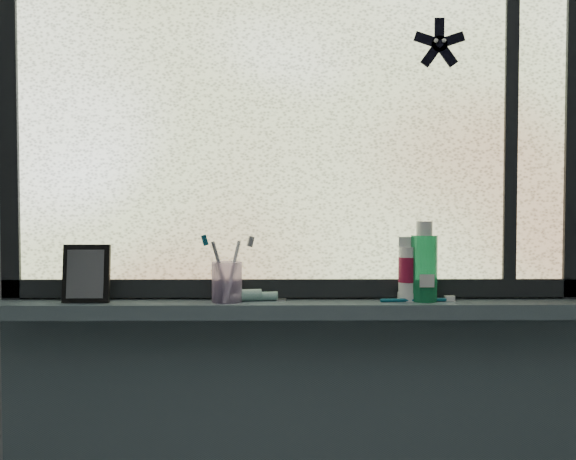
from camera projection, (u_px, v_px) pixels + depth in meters
The scene contains 14 objects.
wall_back at pixel (293, 216), 1.80m from camera, with size 3.00×0.01×2.50m, color #9EA3A8.
windowsill at pixel (293, 309), 1.73m from camera, with size 1.62×0.14×0.04m, color slate.
window_pane at pixel (293, 114), 1.76m from camera, with size 1.50×0.01×1.00m, color silver.
frame_bottom at pixel (293, 288), 1.78m from camera, with size 1.60×0.03×0.05m, color black.
frame_left at pixel (10, 114), 1.75m from camera, with size 0.05×0.03×1.10m, color black.
frame_right at pixel (573, 114), 1.77m from camera, with size 0.05×0.03×1.10m, color black.
frame_mullion at pixel (510, 114), 1.77m from camera, with size 0.04×0.03×1.00m, color black.
starfish_sticker at pixel (439, 44), 1.75m from camera, with size 0.15×0.02×0.15m, color black, non-canonical shape.
vanity_mirror at pixel (86, 274), 1.71m from camera, with size 0.12×0.06×0.15m, color black.
toothpaste_tube at pixel (258, 295), 1.74m from camera, with size 0.18×0.04×0.03m, color silver, non-canonical shape.
toothbrush_cup at pixel (227, 282), 1.72m from camera, with size 0.08×0.08×0.11m, color #C0A6DB.
toothbrush_lying at pixel (413, 299), 1.72m from camera, with size 0.22×0.02×0.01m, color #0B526A, non-canonical shape.
mouthwash_bottle at pixel (424, 261), 1.73m from camera, with size 0.07×0.07×0.18m, color #21AB64.
cream_tube at pixel (408, 267), 1.74m from camera, with size 0.05×0.05×0.12m, color silver.
Camera 1 is at (-0.03, -0.49, 1.28)m, focal length 40.00 mm.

